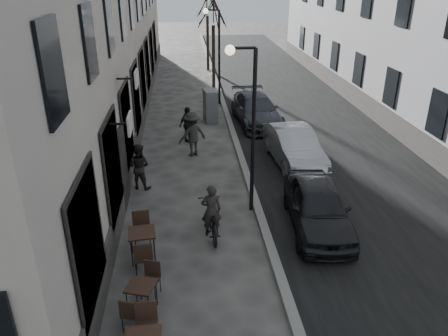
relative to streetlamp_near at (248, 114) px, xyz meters
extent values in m
cube|color=black|center=(4.02, 10.00, -3.16)|extent=(7.30, 60.00, 0.00)
cube|color=slate|center=(0.37, 10.00, -3.10)|extent=(0.25, 60.00, 0.12)
cylinder|color=black|center=(0.17, 0.00, -0.66)|extent=(0.12, 0.12, 5.00)
cylinder|color=black|center=(-0.18, 0.00, 1.84)|extent=(0.70, 0.08, 0.08)
sphere|color=#FFF2CC|center=(-0.53, 0.00, 1.79)|extent=(0.28, 0.28, 0.28)
cylinder|color=black|center=(0.17, 12.00, -0.66)|extent=(0.12, 0.12, 5.00)
cylinder|color=black|center=(-0.18, 12.00, 1.84)|extent=(0.70, 0.08, 0.08)
sphere|color=#FFF2CC|center=(-0.53, 12.00, 1.79)|extent=(0.28, 0.28, 0.28)
cylinder|color=black|center=(0.07, 15.00, -1.21)|extent=(0.20, 0.20, 3.90)
cylinder|color=black|center=(0.07, 21.00, -1.21)|extent=(0.20, 0.20, 3.90)
cube|color=black|center=(-2.89, -4.24, -2.46)|extent=(0.73, 0.73, 0.04)
cylinder|color=black|center=(-3.20, -4.41, -2.82)|extent=(0.02, 0.02, 0.68)
cylinder|color=black|center=(-2.73, -4.55, -2.82)|extent=(0.02, 0.02, 0.68)
cylinder|color=black|center=(-3.06, -3.94, -2.82)|extent=(0.02, 0.02, 0.68)
cylinder|color=black|center=(-2.59, -4.08, -2.82)|extent=(0.02, 0.02, 0.68)
cube|color=black|center=(-3.02, -2.31, -2.35)|extent=(0.75, 0.75, 0.04)
cylinder|color=black|center=(-3.27, -2.63, -2.77)|extent=(0.03, 0.03, 0.79)
cylinder|color=black|center=(-2.70, -2.56, -2.77)|extent=(0.03, 0.03, 0.79)
cylinder|color=black|center=(-3.33, -2.06, -2.77)|extent=(0.03, 0.03, 0.79)
cylinder|color=black|center=(-2.77, -2.00, -2.77)|extent=(0.03, 0.03, 0.79)
cube|color=slate|center=(-0.54, 8.94, -2.38)|extent=(0.69, 1.10, 1.57)
imported|color=black|center=(-1.17, -1.31, -2.68)|extent=(0.76, 1.87, 0.96)
imported|color=#292523|center=(-1.17, -1.31, -2.37)|extent=(0.60, 0.41, 1.57)
imported|color=black|center=(-3.43, 1.86, -2.36)|extent=(0.95, 0.86, 1.61)
imported|color=#292824|center=(-1.53, 4.60, -2.25)|extent=(1.36, 1.13, 1.82)
imported|color=black|center=(-1.71, 6.25, -2.38)|extent=(0.92, 0.90, 1.55)
imported|color=black|center=(1.93, -1.20, -2.48)|extent=(1.94, 4.14, 1.37)
imported|color=#94979C|center=(2.33, 3.43, -2.46)|extent=(1.80, 4.34, 1.40)
imported|color=#363A40|center=(1.68, 8.40, -2.48)|extent=(2.25, 4.83, 1.36)
camera|label=1|loc=(-1.80, -11.89, 3.77)|focal=35.00mm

